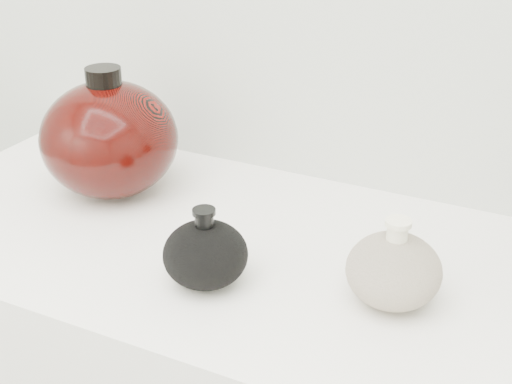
% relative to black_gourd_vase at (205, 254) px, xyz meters
% --- Properties ---
extents(black_gourd_vase, '(0.13, 0.13, 0.11)m').
position_rel_black_gourd_vase_xyz_m(black_gourd_vase, '(0.00, 0.00, 0.00)').
color(black_gourd_vase, black).
rests_on(black_gourd_vase, display_counter).
extents(cream_gourd_vase, '(0.14, 0.14, 0.11)m').
position_rel_black_gourd_vase_xyz_m(cream_gourd_vase, '(0.22, 0.06, 0.00)').
color(cream_gourd_vase, '#BBB291').
rests_on(cream_gourd_vase, display_counter).
extents(left_round_pot, '(0.28, 0.28, 0.20)m').
position_rel_black_gourd_vase_xyz_m(left_round_pot, '(-0.26, 0.16, 0.05)').
color(left_round_pot, black).
rests_on(left_round_pot, display_counter).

